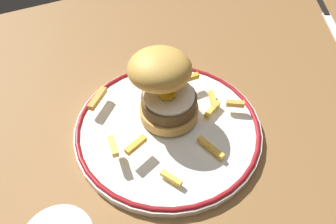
% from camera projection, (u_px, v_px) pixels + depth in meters
% --- Properties ---
extents(ground_plane, '(1.41, 1.00, 0.04)m').
position_uv_depth(ground_plane, '(173.00, 157.00, 0.54)').
color(ground_plane, brown).
extents(dinner_plate, '(0.29, 0.29, 0.02)m').
position_uv_depth(dinner_plate, '(168.00, 128.00, 0.54)').
color(dinner_plate, white).
rests_on(dinner_plate, ground_plane).
extents(burger, '(0.12, 0.13, 0.12)m').
position_uv_depth(burger, '(164.00, 85.00, 0.51)').
color(burger, gold).
rests_on(burger, dinner_plate).
extents(fries_pile, '(0.23, 0.24, 0.03)m').
position_uv_depth(fries_pile, '(165.00, 110.00, 0.54)').
color(fries_pile, gold).
rests_on(fries_pile, dinner_plate).
extents(knife, '(0.09, 0.17, 0.01)m').
position_uv_depth(knife, '(327.00, 13.00, 0.77)').
color(knife, black).
rests_on(knife, ground_plane).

